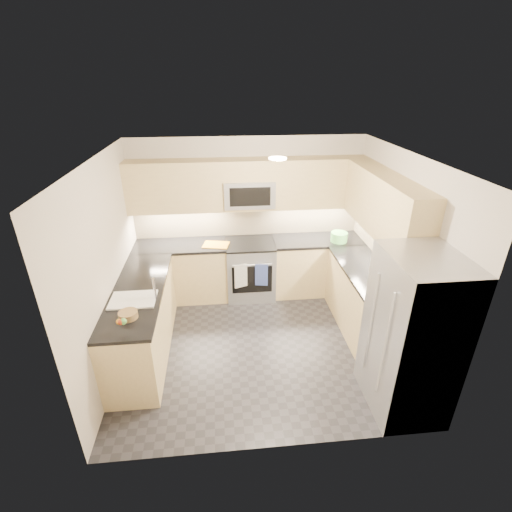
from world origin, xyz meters
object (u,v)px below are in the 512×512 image
object	(u,v)px
microwave	(249,193)
refrigerator	(411,336)
cutting_board	(216,245)
gas_range	(250,269)
utensil_bowl	(339,237)
fruit_basket	(128,315)

from	to	relation	value
microwave	refrigerator	world-z (taller)	microwave
microwave	cutting_board	size ratio (longest dim) A/B	1.96
refrigerator	gas_range	bearing A→B (deg)	120.88
gas_range	microwave	distance (m)	1.25
microwave	utensil_bowl	size ratio (longest dim) A/B	2.93
microwave	refrigerator	size ratio (longest dim) A/B	0.42
refrigerator	fruit_basket	xyz separation A→B (m)	(-2.93, 0.55, 0.08)
cutting_board	gas_range	bearing A→B (deg)	5.93
gas_range	utensil_bowl	distance (m)	1.51
microwave	gas_range	bearing A→B (deg)	-90.00
fruit_basket	refrigerator	bearing A→B (deg)	-10.71
gas_range	refrigerator	bearing A→B (deg)	-59.12
utensil_bowl	fruit_basket	size ratio (longest dim) A/B	1.27
microwave	refrigerator	bearing A→B (deg)	-60.38
refrigerator	utensil_bowl	distance (m)	2.32
gas_range	cutting_board	size ratio (longest dim) A/B	2.35
gas_range	refrigerator	distance (m)	2.86
utensil_bowl	cutting_board	bearing A→B (deg)	178.55
fruit_basket	gas_range	bearing A→B (deg)	51.58
gas_range	utensil_bowl	bearing A→B (deg)	-4.27
cutting_board	fruit_basket	world-z (taller)	fruit_basket
gas_range	fruit_basket	size ratio (longest dim) A/B	4.46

